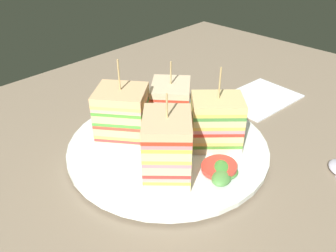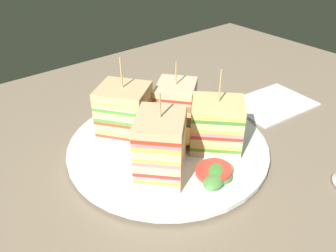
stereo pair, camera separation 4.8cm
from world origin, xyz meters
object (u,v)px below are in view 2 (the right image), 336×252
object	(u,v)px
sandwich_wedge_2	(176,103)
chip_pile	(175,136)
plate	(168,146)
sandwich_wedge_0	(161,147)
sandwich_wedge_1	(216,125)
sandwich_wedge_3	(125,112)
napkin	(272,103)

from	to	relation	value
sandwich_wedge_2	chip_pile	xyz separation A→B (cm)	(-4.32, -5.06, -1.89)
plate	sandwich_wedge_0	world-z (taller)	sandwich_wedge_0
sandwich_wedge_0	sandwich_wedge_2	bearing A→B (deg)	-1.54
sandwich_wedge_1	sandwich_wedge_3	bearing A→B (deg)	-7.66
sandwich_wedge_1	sandwich_wedge_3	distance (cm)	13.40
sandwich_wedge_2	sandwich_wedge_1	bearing A→B (deg)	47.53
sandwich_wedge_0	sandwich_wedge_1	size ratio (longest dim) A/B	0.97
sandwich_wedge_0	chip_pile	distance (cm)	7.56
sandwich_wedge_2	napkin	bearing A→B (deg)	124.62
sandwich_wedge_0	sandwich_wedge_2	distance (cm)	13.51
plate	napkin	distance (cm)	23.85
chip_pile	plate	bearing A→B (deg)	139.05
sandwich_wedge_3	napkin	world-z (taller)	sandwich_wedge_3
sandwich_wedge_3	napkin	bearing A→B (deg)	39.60
sandwich_wedge_1	chip_pile	world-z (taller)	sandwich_wedge_1
sandwich_wedge_0	napkin	size ratio (longest dim) A/B	0.80
plate	sandwich_wedge_2	size ratio (longest dim) A/B	2.91
sandwich_wedge_1	plate	bearing A→B (deg)	-1.35
chip_pile	napkin	bearing A→B (deg)	-0.89
sandwich_wedge_3	chip_pile	world-z (taller)	sandwich_wedge_3
sandwich_wedge_3	napkin	distance (cm)	28.54
sandwich_wedge_2	napkin	xyz separation A→B (cm)	(18.69, -5.41, -4.23)
napkin	sandwich_wedge_3	bearing A→B (deg)	165.86
sandwich_wedge_1	napkin	xyz separation A→B (cm)	(19.21, 3.85, -4.80)
sandwich_wedge_3	plate	bearing A→B (deg)	-5.73
plate	sandwich_wedge_1	xyz separation A→B (cm)	(4.61, -4.92, 4.24)
sandwich_wedge_1	sandwich_wedge_2	distance (cm)	9.30
sandwich_wedge_1	napkin	world-z (taller)	sandwich_wedge_1
sandwich_wedge_1	chip_pile	bearing A→B (deg)	-2.47
sandwich_wedge_0	napkin	world-z (taller)	sandwich_wedge_0
sandwich_wedge_2	napkin	world-z (taller)	sandwich_wedge_2
sandwich_wedge_2	sandwich_wedge_0	bearing A→B (deg)	2.28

